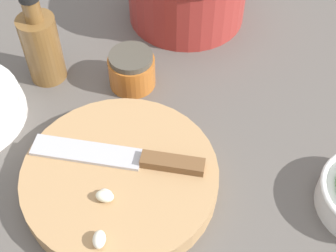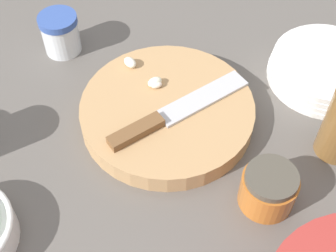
{
  "view_description": "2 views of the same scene",
  "coord_description": "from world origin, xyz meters",
  "px_view_note": "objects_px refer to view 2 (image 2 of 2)",
  "views": [
    {
      "loc": [
        0.36,
        -0.22,
        0.54
      ],
      "look_at": [
        0.05,
        -0.0,
        0.08
      ],
      "focal_mm": 50.0,
      "sensor_mm": 36.0,
      "label": 1
    },
    {
      "loc": [
        -0.05,
        0.37,
        0.56
      ],
      "look_at": [
        0.03,
        0.0,
        0.08
      ],
      "focal_mm": 50.0,
      "sensor_mm": 36.0,
      "label": 2
    }
  ],
  "objects_px": {
    "cutting_board": "(167,112)",
    "plate_stack": "(326,69)",
    "honey_jar": "(268,189)",
    "spice_jar": "(60,33)",
    "garlic_cloves": "(144,74)",
    "chef_knife": "(171,114)"
  },
  "relations": [
    {
      "from": "chef_knife",
      "to": "honey_jar",
      "type": "relative_size",
      "value": 2.52
    },
    {
      "from": "honey_jar",
      "to": "plate_stack",
      "type": "bearing_deg",
      "value": -107.6
    },
    {
      "from": "plate_stack",
      "to": "cutting_board",
      "type": "bearing_deg",
      "value": 29.83
    },
    {
      "from": "garlic_cloves",
      "to": "spice_jar",
      "type": "distance_m",
      "value": 0.18
    },
    {
      "from": "spice_jar",
      "to": "garlic_cloves",
      "type": "bearing_deg",
      "value": 156.78
    },
    {
      "from": "chef_knife",
      "to": "cutting_board",
      "type": "bearing_deg",
      "value": 162.21
    },
    {
      "from": "spice_jar",
      "to": "plate_stack",
      "type": "xyz_separation_m",
      "value": [
        -0.44,
        -0.02,
        -0.02
      ]
    },
    {
      "from": "cutting_board",
      "to": "honey_jar",
      "type": "xyz_separation_m",
      "value": [
        -0.16,
        0.11,
        0.01
      ]
    },
    {
      "from": "garlic_cloves",
      "to": "spice_jar",
      "type": "relative_size",
      "value": 1.08
    },
    {
      "from": "chef_knife",
      "to": "honey_jar",
      "type": "distance_m",
      "value": 0.18
    },
    {
      "from": "chef_knife",
      "to": "garlic_cloves",
      "type": "height_order",
      "value": "garlic_cloves"
    },
    {
      "from": "plate_stack",
      "to": "honey_jar",
      "type": "distance_m",
      "value": 0.26
    },
    {
      "from": "chef_knife",
      "to": "honey_jar",
      "type": "xyz_separation_m",
      "value": [
        -0.15,
        0.1,
        -0.01
      ]
    },
    {
      "from": "plate_stack",
      "to": "chef_knife",
      "type": "bearing_deg",
      "value": 34.35
    },
    {
      "from": "cutting_board",
      "to": "plate_stack",
      "type": "relative_size",
      "value": 1.41
    },
    {
      "from": "spice_jar",
      "to": "plate_stack",
      "type": "bearing_deg",
      "value": -177.89
    },
    {
      "from": "cutting_board",
      "to": "chef_knife",
      "type": "relative_size",
      "value": 1.4
    },
    {
      "from": "cutting_board",
      "to": "plate_stack",
      "type": "xyz_separation_m",
      "value": [
        -0.24,
        -0.14,
        0.0
      ]
    },
    {
      "from": "cutting_board",
      "to": "honey_jar",
      "type": "distance_m",
      "value": 0.2
    },
    {
      "from": "spice_jar",
      "to": "honey_jar",
      "type": "height_order",
      "value": "spice_jar"
    },
    {
      "from": "garlic_cloves",
      "to": "chef_knife",
      "type": "bearing_deg",
      "value": 129.13
    },
    {
      "from": "cutting_board",
      "to": "spice_jar",
      "type": "bearing_deg",
      "value": -29.84
    }
  ]
}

